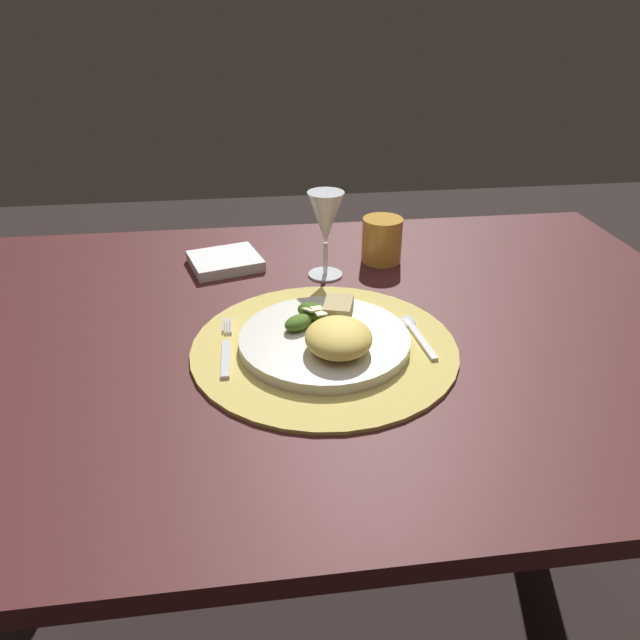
{
  "coord_description": "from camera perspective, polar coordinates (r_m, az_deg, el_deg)",
  "views": [
    {
      "loc": [
        -0.11,
        -0.79,
        1.19
      ],
      "look_at": [
        -0.01,
        -0.02,
        0.75
      ],
      "focal_mm": 32.81,
      "sensor_mm": 36.0,
      "label": 1
    }
  ],
  "objects": [
    {
      "name": "pasta_serving",
      "position": [
        0.8,
        1.9,
        -1.71
      ],
      "size": [
        0.1,
        0.11,
        0.04
      ],
      "primitive_type": "ellipsoid",
      "rotation": [
        0.0,
        0.0,
        4.62
      ],
      "color": "#E5C457",
      "rests_on": "dinner_plate"
    },
    {
      "name": "salad_greens",
      "position": [
        0.88,
        -1.0,
        0.6
      ],
      "size": [
        0.09,
        0.09,
        0.02
      ],
      "color": "#495B1E",
      "rests_on": "dinner_plate"
    },
    {
      "name": "napkin",
      "position": [
        1.13,
        -9.23,
        5.68
      ],
      "size": [
        0.15,
        0.14,
        0.02
      ],
      "primitive_type": "cube",
      "rotation": [
        0.0,
        0.0,
        0.28
      ],
      "color": "white",
      "rests_on": "dining_table"
    },
    {
      "name": "bread_piece",
      "position": [
        0.9,
        1.79,
        1.21
      ],
      "size": [
        0.06,
        0.07,
        0.02
      ],
      "primitive_type": "cube",
      "rotation": [
        0.0,
        0.0,
        1.28
      ],
      "color": "tan",
      "rests_on": "dinner_plate"
    },
    {
      "name": "ground_plane",
      "position": [
        1.43,
        0.48,
        -26.66
      ],
      "size": [
        6.0,
        6.0,
        0.0
      ],
      "primitive_type": "plane",
      "color": "black"
    },
    {
      "name": "fork",
      "position": [
        0.85,
        -9.14,
        -2.82
      ],
      "size": [
        0.02,
        0.16,
        0.0
      ],
      "color": "silver",
      "rests_on": "placemat"
    },
    {
      "name": "amber_tumbler",
      "position": [
        1.13,
        6.05,
        7.76
      ],
      "size": [
        0.08,
        0.08,
        0.09
      ],
      "primitive_type": "cylinder",
      "color": "gold",
      "rests_on": "dining_table"
    },
    {
      "name": "spoon",
      "position": [
        0.9,
        9.13,
        -0.94
      ],
      "size": [
        0.03,
        0.13,
        0.01
      ],
      "color": "silver",
      "rests_on": "placemat"
    },
    {
      "name": "placemat",
      "position": [
        0.86,
        0.43,
        -2.62
      ],
      "size": [
        0.39,
        0.39,
        0.01
      ],
      "primitive_type": "cylinder",
      "color": "tan",
      "rests_on": "dining_table"
    },
    {
      "name": "wine_glass",
      "position": [
        1.04,
        0.55,
        9.66
      ],
      "size": [
        0.06,
        0.06,
        0.16
      ],
      "color": "silver",
      "rests_on": "dining_table"
    },
    {
      "name": "dinner_plate",
      "position": [
        0.85,
        0.43,
        -1.98
      ],
      "size": [
        0.25,
        0.25,
        0.02
      ],
      "primitive_type": "cylinder",
      "color": "silver",
      "rests_on": "placemat"
    },
    {
      "name": "dining_table",
      "position": [
        1.01,
        0.62,
        -7.99
      ],
      "size": [
        1.32,
        0.9,
        0.73
      ],
      "color": "#441C1C",
      "rests_on": "ground"
    }
  ]
}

